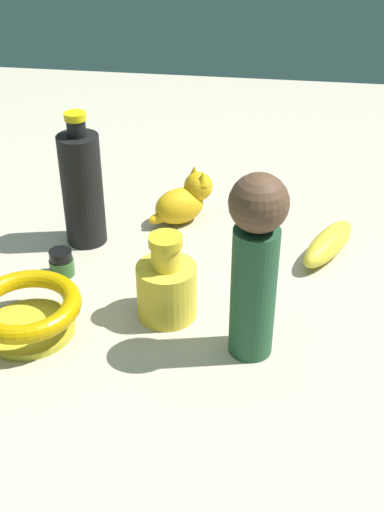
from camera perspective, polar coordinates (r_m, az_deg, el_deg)
ground at (r=1.00m, az=-0.00°, el=-2.27°), size 2.00×2.00×0.00m
bottle_short at (r=0.91m, az=-2.22°, el=-2.61°), size 0.08×0.08×0.13m
cat_figurine at (r=1.14m, az=-0.65°, el=4.92°), size 0.10×0.11×0.09m
banana at (r=1.08m, az=11.79°, el=1.07°), size 0.16×0.11×0.04m
person_figure_adult at (r=0.80m, az=5.53°, el=-0.46°), size 0.07×0.07×0.26m
nail_polish_jar at (r=1.03m, az=-11.29°, el=-0.59°), size 0.04×0.04×0.04m
bowl at (r=0.91m, az=-14.20°, el=-4.59°), size 0.15×0.15×0.06m
bottle_tall at (r=1.07m, az=-9.53°, el=5.88°), size 0.07×0.07×0.22m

